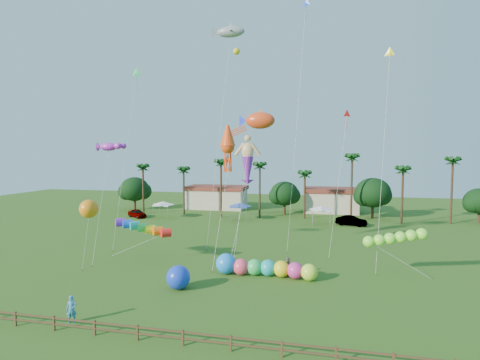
% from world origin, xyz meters
% --- Properties ---
extents(ground, '(160.00, 160.00, 0.00)m').
position_xyz_m(ground, '(0.00, 0.00, 0.00)').
color(ground, '#285116').
rests_on(ground, ground).
extents(tree_line, '(69.46, 8.91, 11.00)m').
position_xyz_m(tree_line, '(3.57, 44.00, 4.28)').
color(tree_line, '#3A2819').
rests_on(tree_line, ground).
extents(buildings_row, '(35.00, 7.00, 4.00)m').
position_xyz_m(buildings_row, '(-3.09, 50.00, 2.00)').
color(buildings_row, beige).
rests_on(buildings_row, ground).
extents(tent_row, '(31.00, 4.00, 0.60)m').
position_xyz_m(tent_row, '(-6.00, 36.33, 2.75)').
color(tent_row, white).
rests_on(tent_row, ground).
extents(fence, '(36.12, 0.12, 1.00)m').
position_xyz_m(fence, '(0.00, -6.00, 0.61)').
color(fence, brown).
rests_on(fence, ground).
extents(car_a, '(4.64, 3.85, 1.49)m').
position_xyz_m(car_a, '(-25.00, 35.53, 0.75)').
color(car_a, '#4C4C54').
rests_on(car_a, ground).
extents(car_b, '(5.11, 2.83, 1.60)m').
position_xyz_m(car_b, '(12.76, 35.85, 0.80)').
color(car_b, '#4C4C54').
rests_on(car_b, ground).
extents(spectator_a, '(0.80, 0.65, 1.88)m').
position_xyz_m(spectator_a, '(-8.61, -4.73, 0.94)').
color(spectator_a, '#3583BB').
rests_on(spectator_a, ground).
extents(spectator_b, '(1.11, 1.09, 1.80)m').
position_xyz_m(spectator_b, '(5.03, 8.41, 0.90)').
color(spectator_b, gray).
rests_on(spectator_b, ground).
extents(caterpillar_inflatable, '(9.75, 2.10, 1.99)m').
position_xyz_m(caterpillar_inflatable, '(2.60, 7.85, 0.83)').
color(caterpillar_inflatable, '#FF4366').
rests_on(caterpillar_inflatable, ground).
extents(blue_ball, '(2.05, 2.05, 2.05)m').
position_xyz_m(blue_ball, '(-3.86, 2.90, 1.03)').
color(blue_ball, blue).
rests_on(blue_ball, ground).
extents(rainbow_tube, '(9.03, 4.13, 3.84)m').
position_xyz_m(rainbow_tube, '(-9.58, 9.40, 3.36)').
color(rainbow_tube, red).
rests_on(rainbow_tube, ground).
extents(green_worm, '(8.72, 2.69, 4.05)m').
position_xyz_m(green_worm, '(12.44, 9.72, 3.40)').
color(green_worm, '#87FF38').
rests_on(green_worm, ground).
extents(orange_ball_kite, '(2.25, 2.25, 7.10)m').
position_xyz_m(orange_ball_kite, '(-14.49, 6.00, 6.18)').
color(orange_ball_kite, orange).
rests_on(orange_ball_kite, ground).
extents(merman_kite, '(2.76, 6.09, 13.35)m').
position_xyz_m(merman_kite, '(-0.58, 16.79, 10.55)').
color(merman_kite, '#E2B580').
rests_on(merman_kite, ground).
extents(fish_kite, '(5.40, 7.29, 16.58)m').
position_xyz_m(fish_kite, '(0.93, 16.64, 15.50)').
color(fish_kite, '#E74219').
rests_on(fish_kite, ground).
extents(shark_kite, '(5.11, 6.56, 28.02)m').
position_xyz_m(shark_kite, '(-3.60, 20.75, 27.14)').
color(shark_kite, gray).
rests_on(shark_kite, ground).
extents(squid_kite, '(1.66, 4.29, 14.70)m').
position_xyz_m(squid_kite, '(-1.60, 11.28, 12.36)').
color(squid_kite, '#FF4914').
rests_on(squid_kite, ground).
extents(lobster_kite, '(3.63, 5.22, 13.06)m').
position_xyz_m(lobster_kite, '(-15.19, 10.88, 12.41)').
color(lobster_kite, '#C62AD3').
rests_on(lobster_kite, ground).
extents(delta_kite_red, '(2.42, 3.86, 16.76)m').
position_xyz_m(delta_kite_red, '(10.73, 18.49, 15.87)').
color(delta_kite_red, red).
rests_on(delta_kite_red, ground).
extents(delta_kite_yellow, '(1.85, 3.48, 22.20)m').
position_xyz_m(delta_kite_yellow, '(14.39, 13.30, 21.16)').
color(delta_kite_yellow, yellow).
rests_on(delta_kite_yellow, ground).
extents(delta_kite_green, '(2.68, 3.41, 22.19)m').
position_xyz_m(delta_kite_green, '(-14.25, 15.82, 21.21)').
color(delta_kite_green, '#34E173').
rests_on(delta_kite_green, ground).
extents(delta_kite_blue, '(2.36, 4.60, 30.64)m').
position_xyz_m(delta_kite_blue, '(5.78, 20.78, 29.42)').
color(delta_kite_blue, blue).
rests_on(delta_kite_blue, ground).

